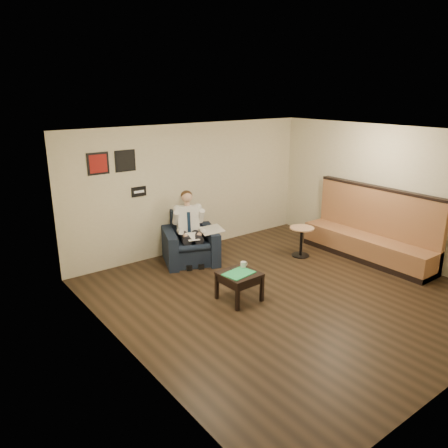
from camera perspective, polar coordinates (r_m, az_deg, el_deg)
ground at (r=7.93m, az=8.17°, el=-9.05°), size 6.00×6.00×0.00m
wall_back at (r=9.68m, az=-4.17°, el=4.73°), size 6.00×0.02×2.80m
wall_left at (r=5.77m, az=-12.81°, el=-4.46°), size 0.02×6.00×2.80m
wall_right at (r=9.75m, az=21.10°, el=3.69°), size 0.02×6.00×2.80m
ceiling at (r=7.16m, az=9.14°, el=11.50°), size 6.00×6.00×0.02m
seating_sign at (r=9.02m, az=-11.07°, el=4.17°), size 0.32×0.02×0.20m
art_print_left at (r=8.58m, az=-16.13°, el=7.59°), size 0.42×0.03×0.42m
art_print_right at (r=8.79m, az=-12.78°, el=8.06°), size 0.42×0.03×0.42m
armchair at (r=9.12m, az=-4.45°, el=-1.87°), size 1.38×1.38×1.03m
seated_man at (r=8.93m, az=-4.31°, el=-0.99°), size 0.99×1.18×1.41m
lap_papers at (r=8.85m, az=-4.15°, el=-1.65°), size 0.33×0.39×0.01m
newspaper at (r=9.04m, az=-1.66°, el=-0.75°), size 0.60×0.67×0.01m
side_table at (r=7.56m, az=2.00°, el=-8.14°), size 0.63×0.63×0.50m
green_folder at (r=7.41m, az=1.94°, el=-6.46°), size 0.56×0.44×0.01m
coffee_mug at (r=7.65m, az=2.52°, el=-5.33°), size 0.09×0.09×0.11m
smartphone at (r=7.61m, az=1.46°, el=-5.83°), size 0.17×0.10×0.01m
banquette at (r=9.67m, az=18.42°, el=-0.10°), size 0.70×2.95×1.51m
cafe_table at (r=9.59m, az=10.05°, el=-2.29°), size 0.68×0.68×0.65m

